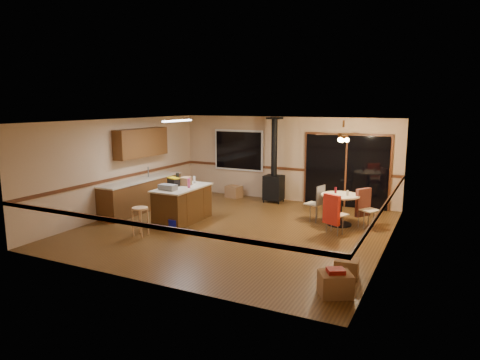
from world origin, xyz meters
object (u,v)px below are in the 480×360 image
Objects in this scene: chair_near at (332,209)px; box_corner_b at (346,268)px; wood_stove at (274,179)px; box_under_window at (234,192)px; toolbox_black at (174,182)px; box_corner_a at (335,284)px; kitchen_island at (183,204)px; blue_bucket at (175,224)px; bar_stool at (140,221)px; toolbox_grey at (168,187)px; chair_left at (318,199)px; chair_right at (364,203)px; dining_table at (340,204)px.

chair_near is 2.53m from box_corner_b.
box_under_window is at bearing 177.96° from wood_stove.
box_corner_a is (4.88, -2.61, -0.81)m from toolbox_black.
kitchen_island is 0.80m from blue_bucket.
chair_near is (3.51, 1.26, 0.47)m from blue_bucket.
bar_stool is (-0.18, -1.46, -0.12)m from kitchen_island.
toolbox_grey reaches higher than chair_left.
blue_bucket is at bearing 156.64° from box_corner_a.
bar_stool is 0.95× the size of chair_right.
bar_stool reaches higher than box_corner_a.
chair_left and chair_near have the same top height.
chair_left is 1.27× the size of box_corner_b.
box_corner_b is (4.37, -1.08, 0.04)m from blue_bucket.
box_under_window is (-3.84, 2.54, -0.41)m from chair_near.
kitchen_island is 4.87× the size of toolbox_black.
toolbox_black reaches higher than chair_near.
chair_left is 3.63m from box_under_window.
toolbox_black is at bearing 174.07° from kitchen_island.
blue_bucket is 4.11m from dining_table.
box_under_window is 1.17× the size of box_corner_b.
blue_bucket is 3.76m from chair_near.
toolbox_black is at bearing -160.82° from dining_table.
wood_stove is at bearing 71.80° from bar_stool.
chair_near reaches higher than box_under_window.
kitchen_island reaches higher than dining_table.
chair_left is at bearing -40.39° from wood_stove.
box_corner_b is at bearing -3.85° from bar_stool.
wood_stove is 8.25× the size of blue_bucket.
chair_left is 3.62m from box_corner_b.
dining_table is at bearing 31.22° from blue_bucket.
kitchen_island is 3.87× the size of toolbox_grey.
kitchen_island is 2.40× the size of chair_near.
kitchen_island is 5.50× the size of blue_bucket.
wood_stove is 3.80× the size of bar_stool.
dining_table is (2.42, -1.63, -0.20)m from wood_stove.
wood_stove is (1.30, 3.05, 0.28)m from kitchen_island.
box_under_window is at bearing 133.92° from box_corner_b.
chair_near reaches higher than dining_table.
box_corner_a is at bearing -24.16° from toolbox_grey.
toolbox_grey is at bearing 146.32° from blue_bucket.
toolbox_black is 0.49× the size of chair_right.
chair_near is 1.14m from chair_right.
toolbox_grey reaches higher than box_corner_b.
chair_near is (4.02, 0.53, -0.40)m from toolbox_black.
chair_near is 1.73× the size of box_corner_b.
bar_stool is at bearing -91.04° from box_under_window.
box_under_window is (-1.40, 0.05, -0.54)m from wood_stove.
box_corner_b is (4.60, -1.78, -0.29)m from kitchen_island.
wood_stove reaches higher than bar_stool.
toolbox_grey is 5.21m from box_corner_a.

